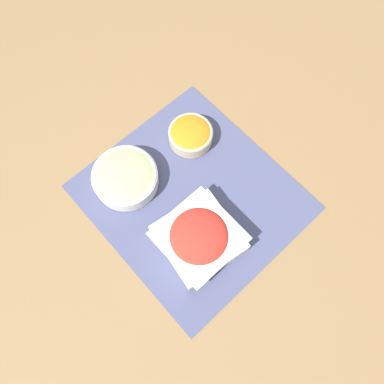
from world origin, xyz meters
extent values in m
plane|color=olive|center=(0.00, 0.00, 0.00)|extent=(3.00, 3.00, 0.00)
cube|color=#474C70|center=(0.00, 0.00, 0.00)|extent=(0.47, 0.43, 0.00)
cube|color=white|center=(0.09, -0.06, 0.03)|extent=(0.18, 0.18, 0.05)
cube|color=white|center=(0.09, -0.06, 0.05)|extent=(0.17, 0.17, 0.00)
ellipsoid|color=red|center=(0.09, -0.06, 0.05)|extent=(0.13, 0.13, 0.05)
cylinder|color=silver|center=(-0.14, -0.09, 0.02)|extent=(0.16, 0.16, 0.04)
torus|color=silver|center=(-0.14, -0.09, 0.04)|extent=(0.15, 0.15, 0.01)
ellipsoid|color=#A8CC7F|center=(-0.14, -0.09, 0.04)|extent=(0.14, 0.14, 0.03)
cylinder|color=#C6B28E|center=(-0.12, 0.10, 0.02)|extent=(0.11, 0.11, 0.04)
torus|color=#C6B28E|center=(-0.12, 0.10, 0.04)|extent=(0.11, 0.11, 0.01)
ellipsoid|color=orange|center=(-0.12, 0.10, 0.04)|extent=(0.10, 0.10, 0.02)
camera|label=1|loc=(0.23, -0.21, 0.85)|focal=35.00mm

